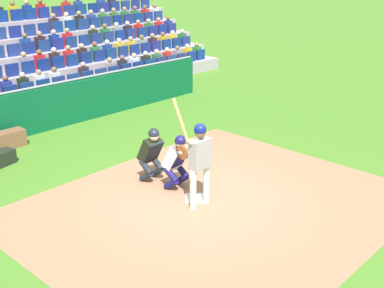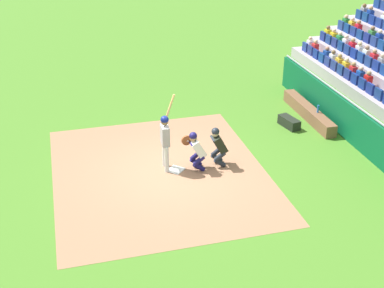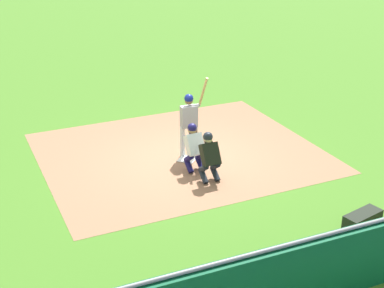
{
  "view_description": "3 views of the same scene",
  "coord_description": "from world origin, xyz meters",
  "px_view_note": "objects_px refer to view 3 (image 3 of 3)",
  "views": [
    {
      "loc": [
        6.8,
        6.49,
        4.76
      ],
      "look_at": [
        -0.52,
        -0.62,
        0.91
      ],
      "focal_mm": 47.44,
      "sensor_mm": 36.0,
      "label": 1
    },
    {
      "loc": [
        -13.19,
        2.76,
        7.69
      ],
      "look_at": [
        -0.53,
        -0.38,
        1.1
      ],
      "focal_mm": 48.31,
      "sensor_mm": 36.0,
      "label": 2
    },
    {
      "loc": [
        -5.16,
        -12.25,
        6.24
      ],
      "look_at": [
        -0.26,
        -0.93,
        0.87
      ],
      "focal_mm": 51.45,
      "sensor_mm": 36.0,
      "label": 3
    }
  ],
  "objects_px": {
    "equipment_duffel_bag": "(362,220)",
    "catcher_crouching": "(194,144)",
    "home_plate_marker": "(187,159)",
    "home_plate_umpire": "(209,155)",
    "batter_at_plate": "(189,118)"
  },
  "relations": [
    {
      "from": "home_plate_marker",
      "to": "catcher_crouching",
      "type": "height_order",
      "value": "catcher_crouching"
    },
    {
      "from": "home_plate_umpire",
      "to": "home_plate_marker",
      "type": "bearing_deg",
      "value": 91.27
    },
    {
      "from": "home_plate_marker",
      "to": "batter_at_plate",
      "type": "relative_size",
      "value": 0.2
    },
    {
      "from": "equipment_duffel_bag",
      "to": "catcher_crouching",
      "type": "bearing_deg",
      "value": 105.48
    },
    {
      "from": "home_plate_marker",
      "to": "equipment_duffel_bag",
      "type": "bearing_deg",
      "value": -65.47
    },
    {
      "from": "home_plate_marker",
      "to": "catcher_crouching",
      "type": "relative_size",
      "value": 0.35
    },
    {
      "from": "batter_at_plate",
      "to": "catcher_crouching",
      "type": "height_order",
      "value": "batter_at_plate"
    },
    {
      "from": "home_plate_marker",
      "to": "batter_at_plate",
      "type": "height_order",
      "value": "batter_at_plate"
    },
    {
      "from": "batter_at_plate",
      "to": "equipment_duffel_bag",
      "type": "bearing_deg",
      "value": -68.49
    },
    {
      "from": "home_plate_marker",
      "to": "home_plate_umpire",
      "type": "distance_m",
      "value": 1.48
    },
    {
      "from": "home_plate_marker",
      "to": "batter_at_plate",
      "type": "distance_m",
      "value": 1.11
    },
    {
      "from": "catcher_crouching",
      "to": "equipment_duffel_bag",
      "type": "bearing_deg",
      "value": -61.51
    },
    {
      "from": "catcher_crouching",
      "to": "home_plate_umpire",
      "type": "distance_m",
      "value": 0.72
    },
    {
      "from": "catcher_crouching",
      "to": "batter_at_plate",
      "type": "bearing_deg",
      "value": 74.1
    },
    {
      "from": "catcher_crouching",
      "to": "home_plate_umpire",
      "type": "relative_size",
      "value": 0.99
    }
  ]
}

